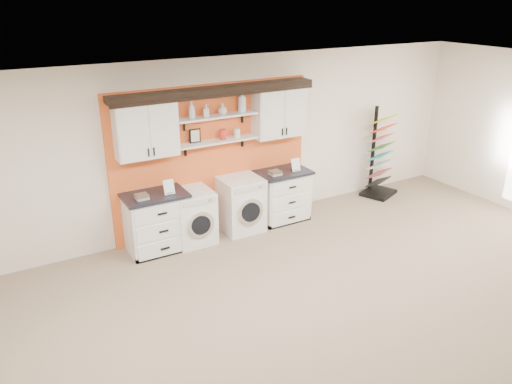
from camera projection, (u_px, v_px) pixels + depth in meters
floor at (375, 366)px, 5.32m from camera, size 10.00×10.00×0.00m
ceiling at (405, 106)px, 4.27m from camera, size 10.00×10.00×0.00m
wall_back at (212, 146)px, 8.02m from camera, size 10.00×0.00×10.00m
accent_panel at (213, 158)px, 8.06m from camera, size 3.40×0.07×2.40m
upper_cabinet_left at (146, 129)px, 7.15m from camera, size 0.90×0.35×0.84m
upper_cabinet_right at (279, 111)px, 8.19m from camera, size 0.90×0.35×0.84m
shelf_lower at (217, 141)px, 7.81m from camera, size 1.32×0.28×0.03m
shelf_upper at (216, 116)px, 7.66m from camera, size 1.32×0.28×0.03m
crown_molding at (215, 90)px, 7.52m from camera, size 3.30×0.41×0.13m
picture_frame at (195, 136)px, 7.64m from camera, size 0.18×0.02×0.22m
canister_red at (223, 135)px, 7.82m from camera, size 0.11×0.11×0.16m
canister_cream at (237, 133)px, 7.93m from camera, size 0.10×0.10×0.14m
base_cabinet_left at (157, 222)px, 7.56m from camera, size 0.94×0.66×0.92m
base_cabinet_right at (282, 195)px, 8.60m from camera, size 0.90×0.66×0.89m
washer at (192, 216)px, 7.83m from camera, size 0.62×0.71×0.86m
dryer at (241, 204)px, 8.22m from camera, size 0.65×0.71×0.91m
sample_rack at (379, 168)px, 9.63m from camera, size 0.78×0.72×1.73m
soap_bottle_a at (192, 110)px, 7.42m from camera, size 0.14×0.14×0.26m
soap_bottle_b at (206, 110)px, 7.54m from camera, size 0.11×0.11×0.18m
soap_bottle_c at (223, 109)px, 7.67m from camera, size 0.18×0.18×0.17m
soap_bottle_d at (242, 101)px, 7.79m from camera, size 0.18×0.18×0.34m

